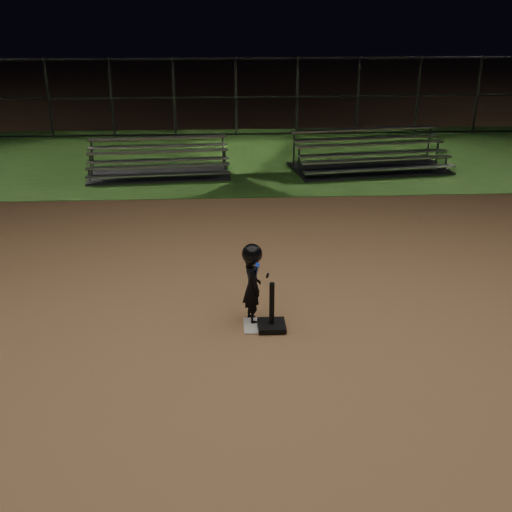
{
  "coord_description": "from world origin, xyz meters",
  "views": [
    {
      "loc": [
        -0.47,
        -7.6,
        4.24
      ],
      "look_at": [
        0.0,
        1.0,
        0.65
      ],
      "focal_mm": 43.58,
      "sensor_mm": 36.0,
      "label": 1
    }
  ],
  "objects_px": {
    "home_plate": "(260,326)",
    "batting_tee": "(272,320)",
    "child_batter": "(252,281)",
    "bleacher_right": "(369,162)",
    "bleacher_left": "(159,168)"
  },
  "relations": [
    {
      "from": "home_plate",
      "to": "batting_tee",
      "type": "relative_size",
      "value": 0.67
    },
    {
      "from": "home_plate",
      "to": "child_batter",
      "type": "bearing_deg",
      "value": 119.51
    },
    {
      "from": "home_plate",
      "to": "bleacher_right",
      "type": "distance_m",
      "value": 9.04
    },
    {
      "from": "child_batter",
      "to": "bleacher_right",
      "type": "relative_size",
      "value": 0.28
    },
    {
      "from": "batting_tee",
      "to": "bleacher_left",
      "type": "bearing_deg",
      "value": 105.51
    },
    {
      "from": "home_plate",
      "to": "child_batter",
      "type": "distance_m",
      "value": 0.64
    },
    {
      "from": "child_batter",
      "to": "bleacher_left",
      "type": "bearing_deg",
      "value": -1.19
    },
    {
      "from": "home_plate",
      "to": "bleacher_left",
      "type": "distance_m",
      "value": 8.4
    },
    {
      "from": "bleacher_left",
      "to": "batting_tee",
      "type": "bearing_deg",
      "value": -79.41
    },
    {
      "from": "bleacher_right",
      "to": "child_batter",
      "type": "bearing_deg",
      "value": -120.89
    },
    {
      "from": "batting_tee",
      "to": "child_batter",
      "type": "bearing_deg",
      "value": 136.74
    },
    {
      "from": "home_plate",
      "to": "child_batter",
      "type": "relative_size",
      "value": 0.38
    },
    {
      "from": "home_plate",
      "to": "child_batter",
      "type": "height_order",
      "value": "child_batter"
    },
    {
      "from": "bleacher_left",
      "to": "child_batter",
      "type": "bearing_deg",
      "value": -80.68
    },
    {
      "from": "batting_tee",
      "to": "child_batter",
      "type": "height_order",
      "value": "child_batter"
    }
  ]
}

